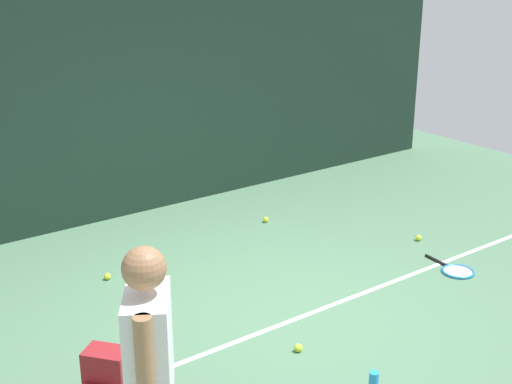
{
  "coord_description": "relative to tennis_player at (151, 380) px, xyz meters",
  "views": [
    {
      "loc": [
        -3.44,
        -4.3,
        3.03
      ],
      "look_at": [
        0.0,
        0.4,
        1.0
      ],
      "focal_mm": 48.78,
      "sensor_mm": 36.0,
      "label": 1
    }
  ],
  "objects": [
    {
      "name": "tennis_ball_near_player",
      "position": [
        1.77,
        0.93,
        -0.93
      ],
      "size": [
        0.07,
        0.07,
        0.07
      ],
      "primitive_type": "sphere",
      "color": "#CCE033",
      "rests_on": "ground"
    },
    {
      "name": "tennis_ball_far_left",
      "position": [
        4.27,
        1.88,
        -0.93
      ],
      "size": [
        0.07,
        0.07,
        0.07
      ],
      "primitive_type": "sphere",
      "color": "#CCE033",
      "rests_on": "ground"
    },
    {
      "name": "tennis_ball_mid_court",
      "position": [
        1.09,
        3.02,
        -0.93
      ],
      "size": [
        0.07,
        0.07,
        0.07
      ],
      "primitive_type": "sphere",
      "color": "#CCE033",
      "rests_on": "ground"
    },
    {
      "name": "ground_plane",
      "position": [
        2.09,
        1.55,
        -0.97
      ],
      "size": [
        12.0,
        12.0,
        0.0
      ],
      "primitive_type": "plane",
      "color": "#4C7556"
    },
    {
      "name": "tennis_ball_by_fence",
      "position": [
        3.24,
        3.32,
        -0.93
      ],
      "size": [
        0.07,
        0.07,
        0.07
      ],
      "primitive_type": "sphere",
      "color": "#CCE033",
      "rests_on": "ground"
    },
    {
      "name": "tennis_racket",
      "position": [
        3.97,
        1.13,
        -0.95
      ],
      "size": [
        0.35,
        0.63,
        0.03
      ],
      "rotation": [
        0.0,
        0.0,
        4.62
      ],
      "color": "black",
      "rests_on": "ground"
    },
    {
      "name": "tennis_player",
      "position": [
        0.0,
        0.0,
        0.0
      ],
      "size": [
        0.4,
        0.46,
        1.7
      ],
      "rotation": [
        0.0,
        0.0,
        1.01
      ],
      "color": "black",
      "rests_on": "ground"
    },
    {
      "name": "back_fence",
      "position": [
        2.09,
        4.55,
        0.35
      ],
      "size": [
        10.0,
        0.1,
        2.64
      ],
      "primitive_type": "cube",
      "color": "#192D23",
      "rests_on": "ground"
    },
    {
      "name": "backpack",
      "position": [
        0.25,
        1.18,
        -0.76
      ],
      "size": [
        0.38,
        0.38,
        0.44
      ],
      "rotation": [
        0.0,
        0.0,
        5.39
      ],
      "color": "maroon",
      "rests_on": "ground"
    },
    {
      "name": "court_line",
      "position": [
        2.09,
        1.35,
        -0.96
      ],
      "size": [
        9.0,
        0.05,
        0.0
      ],
      "primitive_type": "cube",
      "color": "white",
      "rests_on": "ground"
    }
  ]
}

